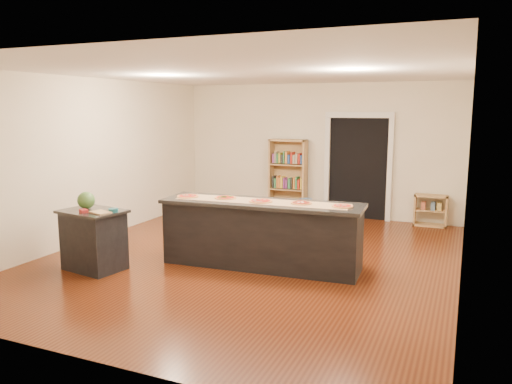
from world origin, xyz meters
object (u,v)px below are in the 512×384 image
at_px(side_counter, 94,240).
at_px(kitchen_island, 261,234).
at_px(bookshelf, 288,177).
at_px(watermelon, 86,200).
at_px(waste_bin, 305,208).
at_px(low_shelf, 430,210).

bearing_deg(side_counter, kitchen_island, 35.97).
bearing_deg(kitchen_island, bookshelf, 100.19).
distance_m(kitchen_island, watermelon, 2.55).
bearing_deg(bookshelf, watermelon, -106.77).
bearing_deg(waste_bin, low_shelf, 4.86).
distance_m(low_shelf, waste_bin, 2.50).
relative_size(kitchen_island, bookshelf, 1.79).
xyz_separation_m(side_counter, low_shelf, (4.21, 4.70, -0.12)).
bearing_deg(low_shelf, waste_bin, -175.14).
xyz_separation_m(kitchen_island, watermelon, (-2.29, -1.02, 0.50)).
relative_size(side_counter, bookshelf, 0.54).
bearing_deg(watermelon, bookshelf, 73.23).
height_order(bookshelf, waste_bin, bookshelf).
bearing_deg(kitchen_island, side_counter, -157.08).
height_order(side_counter, low_shelf, side_counter).
height_order(kitchen_island, bookshelf, bookshelf).
bearing_deg(side_counter, low_shelf, 57.62).
distance_m(bookshelf, watermelon, 4.85).
distance_m(waste_bin, watermelon, 4.88).
xyz_separation_m(bookshelf, watermelon, (-1.40, -4.64, 0.17)).
bearing_deg(waste_bin, watermelon, -112.87).
bearing_deg(bookshelf, kitchen_island, -76.23).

